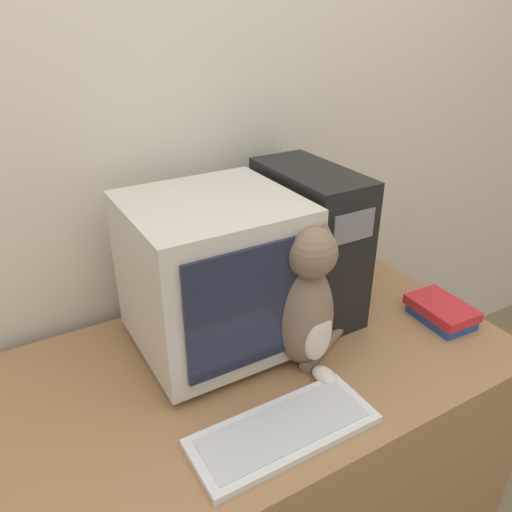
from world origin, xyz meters
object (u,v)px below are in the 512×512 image
at_px(keyboard, 284,430).
at_px(pen, 247,424).
at_px(crt_monitor, 214,274).
at_px(cat, 303,304).
at_px(computer_tower, 308,242).
at_px(book_stack, 441,312).

height_order(keyboard, pen, keyboard).
distance_m(keyboard, pen, 0.09).
bearing_deg(crt_monitor, keyboard, -93.17).
bearing_deg(cat, computer_tower, 48.77).
bearing_deg(crt_monitor, book_stack, -20.92).
bearing_deg(pen, book_stack, 5.95).
xyz_separation_m(keyboard, pen, (-0.06, 0.06, -0.01)).
bearing_deg(pen, keyboard, -45.94).
relative_size(keyboard, cat, 1.06).
bearing_deg(keyboard, cat, 46.86).
xyz_separation_m(crt_monitor, book_stack, (0.65, -0.25, -0.20)).
distance_m(crt_monitor, cat, 0.25).
bearing_deg(cat, keyboard, -136.66).
bearing_deg(computer_tower, keyboard, -130.36).
distance_m(cat, pen, 0.33).
height_order(crt_monitor, pen, crt_monitor).
bearing_deg(keyboard, computer_tower, 49.64).
distance_m(computer_tower, book_stack, 0.46).
distance_m(computer_tower, cat, 0.28).
distance_m(cat, book_stack, 0.51).
distance_m(computer_tower, pen, 0.59).
relative_size(crt_monitor, keyboard, 1.00).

